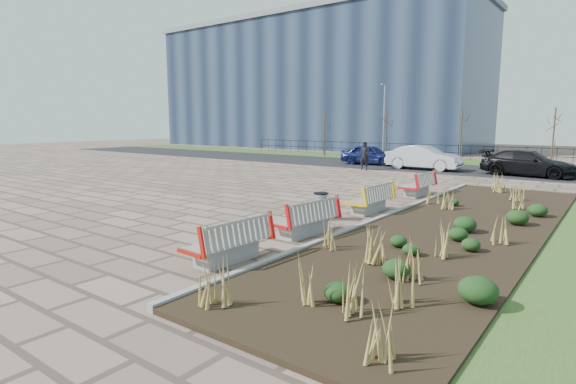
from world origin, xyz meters
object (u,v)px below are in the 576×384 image
Objects in this scene: lamp_west at (384,123)px; bench_c at (369,198)px; pedestrian at (365,156)px; car_blue at (370,155)px; bench_a at (227,240)px; bench_b at (303,217)px; litter_bin at (321,207)px; bench_d at (417,184)px; car_black at (528,163)px; car_silver at (424,157)px.

bench_c is at bearing -66.16° from lamp_west.
lamp_west is at bearing 95.28° from pedestrian.
car_blue is 0.70× the size of lamp_west.
bench_a is at bearing -167.05° from car_blue.
bench_c is at bearing 97.08° from bench_b.
pedestrian is at bearing 112.37° from bench_a.
lamp_west is at bearing 110.43° from litter_bin.
pedestrian reaches higher than litter_bin.
bench_c is 0.35× the size of lamp_west.
bench_d is at bearing 92.70° from bench_c.
car_blue is 0.83× the size of car_black.
bench_b reaches higher than litter_bin.
bench_c is at bearing -159.71° from car_blue.
bench_a is 0.44× the size of car_silver.
bench_b is 18.96m from car_black.
pedestrian is 8.62m from lamp_west.
litter_bin is 17.16m from car_black.
bench_d is at bearing 172.85° from car_black.
car_silver is at bearing 26.61° from pedestrian.
lamp_west reaches higher than bench_a.
car_silver is at bearing 97.35° from car_black.
car_blue is at bearing -76.15° from lamp_west.
bench_a is 1.00× the size of bench_b.
litter_bin is (-0.68, -1.98, -0.07)m from bench_c.
bench_d is 2.46× the size of litter_bin.
litter_bin is at bearing -164.15° from car_blue.
lamp_west reaches higher than car_black.
litter_bin is at bearing 116.25° from bench_b.
bench_c is (0.00, 6.90, 0.00)m from bench_a.
car_blue is (-7.21, 17.82, 0.31)m from litter_bin.
car_black reaches higher than bench_a.
pedestrian reaches higher than bench_d.
car_silver reaches higher than bench_c.
bench_b is at bearing -87.30° from bench_c.
car_black is (10.42, -0.97, 0.02)m from car_blue.
lamp_west is at bearing 120.28° from bench_d.
bench_a is at bearing -82.92° from bench_b.
pedestrian reaches higher than car_blue.
pedestrian is at bearing 120.58° from bench_c.
car_black is at bearing 83.02° from bench_c.
pedestrian is at bearing 118.97° from bench_b.
lamp_west is (-1.12, 4.54, 2.31)m from car_blue.
litter_bin is 0.17× the size of car_black.
car_blue is (-7.88, 15.84, 0.23)m from bench_c.
bench_b is at bearing -70.83° from litter_bin.
lamp_west reaches higher than pedestrian.
bench_c is (0.00, 3.93, 0.00)m from bench_b.
bench_d is 10.32m from pedestrian.
car_blue is 0.88× the size of car_silver.
bench_b is at bearing 93.61° from bench_a.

